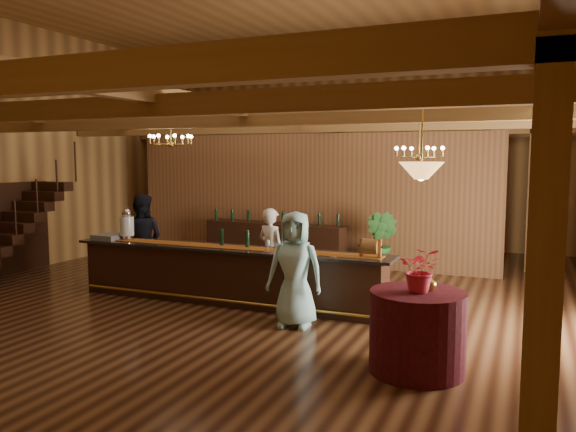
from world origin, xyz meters
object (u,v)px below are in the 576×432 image
at_px(chandelier_left, 171,139).
at_px(chandelier_right, 419,151).
at_px(pendant_lamp, 421,170).
at_px(floor_plant, 380,243).
at_px(beverage_dispenser, 127,225).
at_px(backbar_shelf, 274,244).
at_px(guest, 295,269).
at_px(round_table, 417,332).
at_px(raffle_drum, 371,247).
at_px(bartender, 271,252).
at_px(tasting_bar, 226,274).
at_px(staff_second, 142,239).

distance_m(chandelier_left, chandelier_right, 4.50).
distance_m(pendant_lamp, floor_plant, 5.79).
bearing_deg(beverage_dispenser, backbar_shelf, 66.69).
bearing_deg(guest, beverage_dispenser, 162.09).
distance_m(round_table, floor_plant, 5.54).
xyz_separation_m(chandelier_left, pendant_lamp, (4.98, -2.22, -0.48)).
height_order(beverage_dispenser, raffle_drum, beverage_dispenser).
bearing_deg(guest, backbar_shelf, 112.79).
distance_m(bartender, guest, 1.99).
relative_size(beverage_dispenser, floor_plant, 0.43).
bearing_deg(raffle_drum, floor_plant, 101.39).
bearing_deg(guest, chandelier_right, 46.17).
bearing_deg(pendant_lamp, chandelier_left, 155.98).
relative_size(tasting_bar, floor_plant, 4.23).
bearing_deg(tasting_bar, floor_plant, 59.83).
relative_size(staff_second, guest, 1.04).
distance_m(raffle_drum, round_table, 2.27).
height_order(guest, floor_plant, guest).
xyz_separation_m(guest, floor_plant, (0.27, 4.15, -0.17)).
xyz_separation_m(backbar_shelf, floor_plant, (2.58, -0.17, 0.20)).
bearing_deg(bartender, beverage_dispenser, 34.83).
xyz_separation_m(pendant_lamp, bartender, (-3.18, 2.73, -1.59)).
xyz_separation_m(tasting_bar, pendant_lamp, (3.67, -1.91, 1.90)).
distance_m(tasting_bar, pendant_lamp, 4.55).
bearing_deg(raffle_drum, backbar_shelf, 132.69).
bearing_deg(raffle_drum, bartender, 158.10).
bearing_deg(guest, round_table, -33.82).
relative_size(raffle_drum, guest, 0.19).
height_order(round_table, chandelier_left, chandelier_left).
height_order(chandelier_left, pendant_lamp, same).
distance_m(backbar_shelf, guest, 4.91).
bearing_deg(round_table, backbar_shelf, 128.68).
bearing_deg(tasting_bar, raffle_drum, -1.01).
bearing_deg(staff_second, round_table, 140.44).
relative_size(raffle_drum, backbar_shelf, 0.10).
height_order(tasting_bar, beverage_dispenser, beverage_dispenser).
height_order(tasting_bar, staff_second, staff_second).
xyz_separation_m(raffle_drum, staff_second, (-4.89, 0.66, -0.25)).
xyz_separation_m(beverage_dispenser, bartender, (2.65, 0.78, -0.46)).
bearing_deg(round_table, beverage_dispenser, 161.52).
xyz_separation_m(backbar_shelf, pendant_lamp, (4.34, -5.42, 1.90)).
xyz_separation_m(backbar_shelf, guest, (2.31, -4.32, 0.38)).
bearing_deg(guest, staff_second, 154.53).
distance_m(pendant_lamp, bartender, 4.48).
relative_size(tasting_bar, backbar_shelf, 1.67).
relative_size(beverage_dispenser, bartender, 0.37).
xyz_separation_m(chandelier_left, floor_plant, (3.23, 3.02, -2.18)).
xyz_separation_m(tasting_bar, floor_plant, (1.91, 3.33, 0.20)).
relative_size(guest, floor_plant, 1.25).
relative_size(beverage_dispenser, chandelier_left, 0.75).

